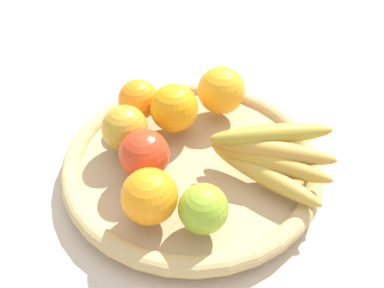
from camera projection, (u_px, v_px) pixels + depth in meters
ground_plane at (192, 171)px, 0.67m from camera, size 2.40×2.40×0.00m
basket at (192, 162)px, 0.65m from camera, size 0.42×0.42×0.04m
orange_2 at (174, 108)px, 0.66m from camera, size 0.11×0.11×0.08m
apple_1 at (144, 154)px, 0.59m from camera, size 0.08×0.08×0.08m
banana_bunch at (269, 155)px, 0.59m from camera, size 0.19×0.14×0.07m
orange_3 at (150, 196)px, 0.53m from camera, size 0.08×0.08×0.08m
apple_0 at (125, 128)px, 0.63m from camera, size 0.07×0.07×0.07m
orange_1 at (221, 90)px, 0.70m from camera, size 0.12×0.12×0.08m
orange_0 at (139, 99)px, 0.69m from camera, size 0.09×0.09×0.07m
apple_2 at (203, 209)px, 0.52m from camera, size 0.09×0.09×0.07m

